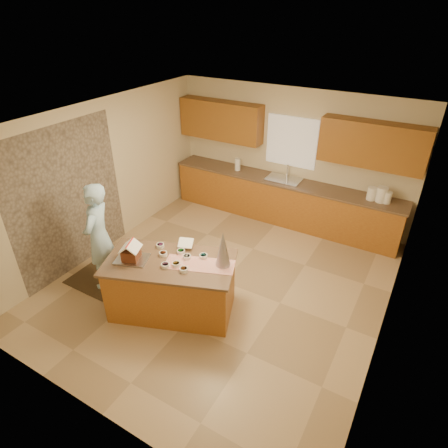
{
  "coord_description": "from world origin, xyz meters",
  "views": [
    {
      "loc": [
        2.53,
        -4.32,
        4.09
      ],
      "look_at": [
        -0.1,
        0.2,
        1.0
      ],
      "focal_mm": 30.47,
      "sensor_mm": 36.0,
      "label": 1
    }
  ],
  "objects": [
    {
      "name": "wall_right",
      "position": [
        2.5,
        0.0,
        1.35
      ],
      "size": [
        5.5,
        5.5,
        0.0
      ],
      "primitive_type": "plane",
      "color": "beige",
      "rests_on": "floor"
    },
    {
      "name": "gingerbread_house",
      "position": [
        -0.82,
        -1.18,
        1.03
      ],
      "size": [
        0.35,
        0.35,
        0.28
      ],
      "color": "maroon",
      "rests_on": "baking_tray"
    },
    {
      "name": "window_curtain",
      "position": [
        0.0,
        2.72,
        1.65
      ],
      "size": [
        1.05,
        0.03,
        1.0
      ],
      "primitive_type": "cube",
      "color": "white",
      "rests_on": "wall_back"
    },
    {
      "name": "wall_front",
      "position": [
        0.0,
        -2.75,
        1.35
      ],
      "size": [
        5.5,
        5.5,
        0.0
      ],
      "primitive_type": "plane",
      "color": "beige",
      "rests_on": "floor"
    },
    {
      "name": "cookbook",
      "position": [
        -0.33,
        -0.54,
        0.99
      ],
      "size": [
        0.26,
        0.23,
        0.09
      ],
      "primitive_type": "cube",
      "rotation": [
        -1.13,
        0.0,
        0.36
      ],
      "color": "white",
      "rests_on": "island_top"
    },
    {
      "name": "back_counter_top",
      "position": [
        0.0,
        2.45,
        0.9
      ],
      "size": [
        4.85,
        0.63,
        0.04
      ],
      "primitive_type": "cube",
      "color": "brown",
      "rests_on": "back_counter_base"
    },
    {
      "name": "upper_cabinet_right",
      "position": [
        1.55,
        2.57,
        1.9
      ],
      "size": [
        1.85,
        0.35,
        0.8
      ],
      "primitive_type": "cube",
      "color": "brown",
      "rests_on": "wall_back"
    },
    {
      "name": "wall_back",
      "position": [
        0.0,
        2.75,
        1.35
      ],
      "size": [
        5.5,
        5.5,
        0.0
      ],
      "primitive_type": "plane",
      "color": "beige",
      "rests_on": "floor"
    },
    {
      "name": "baking_tray",
      "position": [
        -0.82,
        -1.18,
        0.91
      ],
      "size": [
        0.54,
        0.47,
        0.02
      ],
      "primitive_type": "cube",
      "rotation": [
        0.0,
        0.0,
        0.36
      ],
      "color": "silver",
      "rests_on": "island_top"
    },
    {
      "name": "stone_accent",
      "position": [
        -2.48,
        -0.8,
        1.25
      ],
      "size": [
        0.0,
        2.5,
        2.5
      ],
      "primitive_type": "plane",
      "rotation": [
        1.57,
        0.0,
        1.57
      ],
      "color": "gray",
      "rests_on": "wall_left"
    },
    {
      "name": "back_counter_base",
      "position": [
        0.0,
        2.45,
        0.44
      ],
      "size": [
        4.8,
        0.6,
        0.88
      ],
      "primitive_type": "cube",
      "color": "#9F6521",
      "rests_on": "floor"
    },
    {
      "name": "ceiling",
      "position": [
        0.0,
        0.0,
        2.7
      ],
      "size": [
        5.5,
        5.5,
        0.0
      ],
      "primitive_type": "plane",
      "color": "silver",
      "rests_on": "floor"
    },
    {
      "name": "canister_b",
      "position": [
        1.89,
        2.45,
        1.06
      ],
      "size": [
        0.19,
        0.19,
        0.28
      ],
      "primitive_type": "cylinder",
      "color": "white",
      "rests_on": "back_counter_top"
    },
    {
      "name": "canister_a",
      "position": [
        1.72,
        2.45,
        1.04
      ],
      "size": [
        0.17,
        0.17,
        0.24
      ],
      "primitive_type": "cylinder",
      "color": "white",
      "rests_on": "back_counter_top"
    },
    {
      "name": "island_top",
      "position": [
        -0.33,
        -0.94,
        0.88
      ],
      "size": [
        2.06,
        1.55,
        0.04
      ],
      "primitive_type": "cube",
      "rotation": [
        0.0,
        0.0,
        0.36
      ],
      "color": "brown",
      "rests_on": "island_base"
    },
    {
      "name": "wall_left",
      "position": [
        -2.5,
        0.0,
        1.35
      ],
      "size": [
        5.5,
        5.5,
        0.0
      ],
      "primitive_type": "plane",
      "color": "beige",
      "rests_on": "floor"
    },
    {
      "name": "faucet",
      "position": [
        0.0,
        2.63,
        1.06
      ],
      "size": [
        0.03,
        0.03,
        0.28
      ],
      "primitive_type": "cylinder",
      "color": "silver",
      "rests_on": "back_counter_top"
    },
    {
      "name": "canister_c",
      "position": [
        1.99,
        2.45,
        1.03
      ],
      "size": [
        0.15,
        0.15,
        0.22
      ],
      "primitive_type": "cylinder",
      "color": "white",
      "rests_on": "back_counter_top"
    },
    {
      "name": "table_runner",
      "position": [
        0.08,
        -0.79,
        0.9
      ],
      "size": [
        1.04,
        0.67,
        0.01
      ],
      "primitive_type": "cube",
      "rotation": [
        0.0,
        0.0,
        0.36
      ],
      "color": "#A9190C",
      "rests_on": "island_top"
    },
    {
      "name": "upper_cabinet_left",
      "position": [
        -1.55,
        2.57,
        1.9
      ],
      "size": [
        1.85,
        0.35,
        0.8
      ],
      "primitive_type": "cube",
      "color": "brown",
      "rests_on": "wall_back"
    },
    {
      "name": "rug",
      "position": [
        -1.72,
        -0.98,
        0.01
      ],
      "size": [
        1.21,
        0.79,
        0.01
      ],
      "primitive_type": "cube",
      "color": "black",
      "rests_on": "floor"
    },
    {
      "name": "sink",
      "position": [
        0.0,
        2.45,
        0.89
      ],
      "size": [
        0.7,
        0.45,
        0.12
      ],
      "primitive_type": "cube",
      "color": "silver",
      "rests_on": "back_counter_top"
    },
    {
      "name": "floor",
      "position": [
        0.0,
        0.0,
        0.0
      ],
      "size": [
        5.5,
        5.5,
        0.0
      ],
      "primitive_type": "plane",
      "color": "tan",
      "rests_on": "ground"
    },
    {
      "name": "boy",
      "position": [
        -1.67,
        -0.98,
        0.91
      ],
      "size": [
        0.65,
        0.77,
        1.79
      ],
      "primitive_type": "imported",
      "rotation": [
        0.0,
        0.0,
        -1.18
      ],
      "color": "#AFDBF8",
      "rests_on": "rug"
    },
    {
      "name": "tinsel_tree",
      "position": [
        0.36,
        -0.63,
        1.17
      ],
      "size": [
        0.28,
        0.28,
        0.54
      ],
      "primitive_type": "cone",
      "rotation": [
        0.0,
        0.0,
        0.36
      ],
      "color": "silver",
      "rests_on": "island_top"
    },
    {
      "name": "island_base",
      "position": [
        -0.33,
        -0.94,
        0.43
      ],
      "size": [
        1.96,
        1.44,
        0.86
      ],
      "primitive_type": "cube",
      "rotation": [
        0.0,
        0.0,
        0.36
      ],
      "color": "#9F6521",
      "rests_on": "floor"
    },
    {
      "name": "candy_bowls",
      "position": [
        -0.26,
        -0.84,
        0.93
      ],
      "size": [
        0.82,
        0.57,
        0.05
      ],
      "color": "#C54A22",
      "rests_on": "island_top"
    },
    {
      "name": "paper_towel",
      "position": [
        -1.07,
        2.45,
        1.05
      ],
      "size": [
        0.12,
        0.12,
        0.26
      ],
      "primitive_type": "cylinder",
      "color": "white",
      "rests_on": "back_counter_top"
    }
  ]
}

